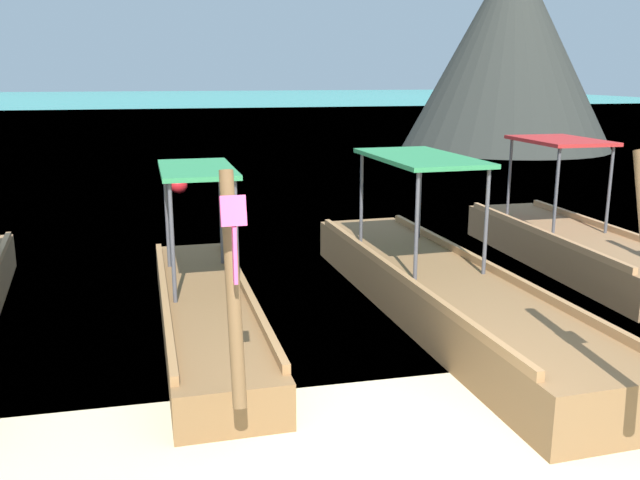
{
  "coord_description": "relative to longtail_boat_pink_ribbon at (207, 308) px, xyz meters",
  "views": [
    {
      "loc": [
        -1.93,
        -4.57,
        3.15
      ],
      "look_at": [
        0.0,
        3.82,
        1.05
      ],
      "focal_mm": 38.71,
      "sensor_mm": 36.0,
      "label": 1
    }
  ],
  "objects": [
    {
      "name": "ground",
      "position": [
        1.49,
        -3.63,
        -0.32
      ],
      "size": [
        120.0,
        120.0,
        0.0
      ],
      "primitive_type": "plane",
      "color": "beige"
    },
    {
      "name": "sea_water",
      "position": [
        1.49,
        58.18,
        -0.31
      ],
      "size": [
        120.0,
        120.0,
        0.0
      ],
      "primitive_type": "plane",
      "color": "#2DB29E",
      "rests_on": "ground"
    },
    {
      "name": "longtail_boat_pink_ribbon",
      "position": [
        0.0,
        0.0,
        0.0
      ],
      "size": [
        1.22,
        5.77,
        2.38
      ],
      "color": "brown",
      "rests_on": "ground"
    },
    {
      "name": "longtail_boat_red_ribbon",
      "position": [
        3.07,
        -0.15,
        0.05
      ],
      "size": [
        1.71,
        7.46,
        2.57
      ],
      "color": "brown",
      "rests_on": "ground"
    },
    {
      "name": "longtail_boat_blue_ribbon",
      "position": [
        6.13,
        1.63,
        0.04
      ],
      "size": [
        1.38,
        5.57,
        2.56
      ],
      "color": "olive",
      "rests_on": "ground"
    },
    {
      "name": "karst_rock",
      "position": [
        14.01,
        19.0,
        3.72
      ],
      "size": [
        8.67,
        8.67,
        8.46
      ],
      "color": "#2D302B",
      "rests_on": "ground"
    },
    {
      "name": "mooring_buoy_near",
      "position": [
        -0.05,
        10.33,
        -0.08
      ],
      "size": [
        0.47,
        0.47,
        0.47
      ],
      "color": "red",
      "rests_on": "sea_water"
    }
  ]
}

